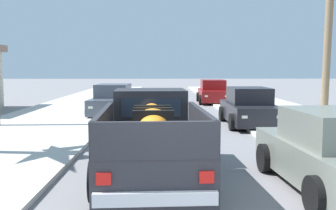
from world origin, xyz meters
The scene contains 9 objects.
sidewalk_left centered at (-5.30, 12.00, 0.06)m, with size 5.25×60.00×0.12m, color beige.
sidewalk_right centered at (5.30, 12.00, 0.06)m, with size 5.25×60.00×0.12m, color beige.
curb_left centered at (-4.08, 12.00, 0.05)m, with size 0.16×60.00×0.10m, color silver.
curb_right centered at (4.08, 12.00, 0.05)m, with size 0.16×60.00×0.10m, color silver.
pickup_truck centered at (-0.68, 4.17, 0.81)m, with size 2.38×5.29×1.80m.
car_left_near centered at (2.81, 3.20, 0.71)m, with size 2.18×4.33×1.54m.
car_right_near centered at (3.08, 11.68, 0.71)m, with size 2.04×4.27×1.54m.
car_left_mid centered at (-2.83, 15.08, 0.71)m, with size 2.20×4.33×1.54m.
car_right_mid centered at (2.95, 21.85, 0.71)m, with size 2.13×4.30×1.54m.
Camera 1 is at (-0.48, -4.15, 2.33)m, focal length 42.14 mm.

